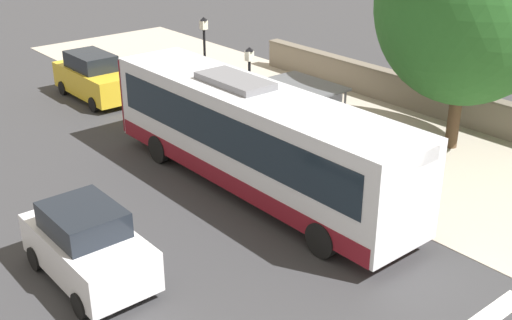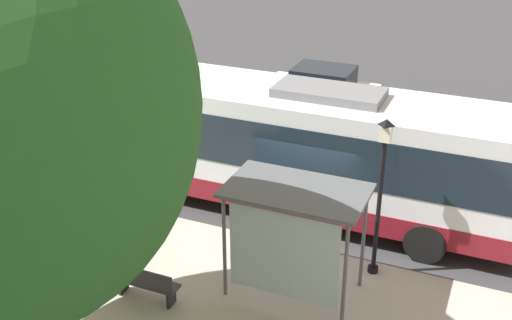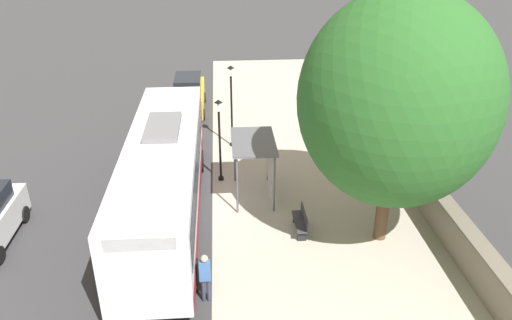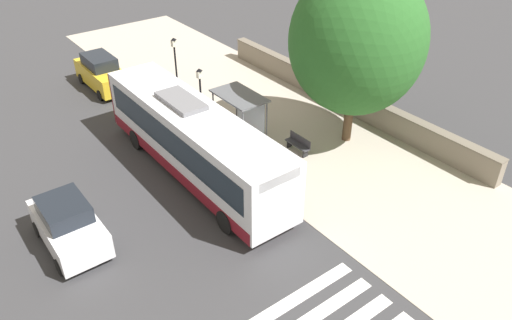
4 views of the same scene
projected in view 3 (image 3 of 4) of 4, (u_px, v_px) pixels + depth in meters
The scene contains 11 objects.
ground_plane at pixel (212, 204), 20.55m from camera, with size 120.00×120.00×0.00m, color #353538.
sidewalk_plaza at pixel (320, 200), 20.85m from camera, with size 9.00×44.00×0.02m.
stone_wall at pixel (417, 181), 20.81m from camera, with size 0.60×20.00×1.40m.
bus at pixel (164, 175), 18.94m from camera, with size 2.69×12.21×3.54m.
bus_shelter at pixel (257, 150), 20.24m from camera, with size 1.76×2.93×2.55m.
pedestrian at pixel (205, 274), 15.00m from camera, with size 0.34×0.23×1.72m.
bench at pixel (301, 221), 18.57m from camera, with size 0.40×1.50×0.88m.
street_lamp_near at pixel (231, 100), 24.54m from camera, with size 0.28×0.28×4.23m.
street_lamp_far at pixel (219, 134), 21.37m from camera, with size 0.28×0.28×3.81m.
shade_tree at pixel (397, 100), 16.05m from camera, with size 6.48×6.48×8.92m.
parked_car_behind_bus at pixel (189, 95), 29.77m from camera, with size 1.91×4.70×2.10m.
Camera 3 is at (-0.47, 17.67, 10.79)m, focal length 35.00 mm.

